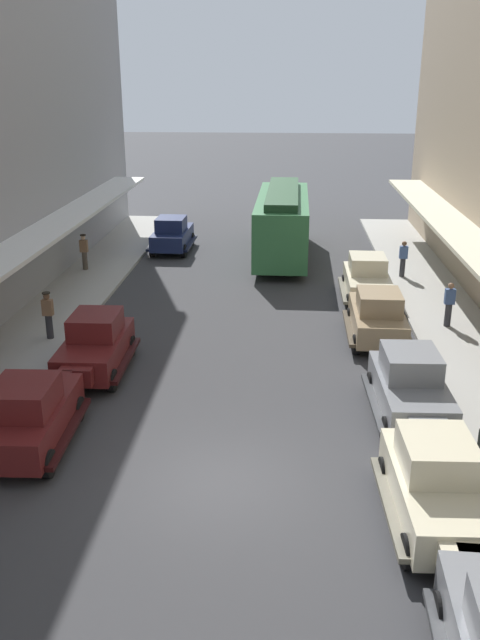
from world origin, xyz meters
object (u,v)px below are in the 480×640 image
parked_car_1 (437,483)px  pedestrian_2 (403,259)px  parked_car_4 (95,343)px  pedestrian_3 (84,252)px  streetcar (282,221)px  parked_car_2 (377,315)px  parked_car_0 (367,278)px  parked_car_3 (172,233)px  parked_car_7 (29,413)px  parked_car_6 (410,385)px  pedestrian_1 (48,315)px  pedestrian_0 (449,304)px

parked_car_1 → pedestrian_2: size_ratio=2.62×
parked_car_4 → pedestrian_3: (-3.59, 11.14, 0.07)m
streetcar → parked_car_2: bearing=-73.0°
parked_car_0 → parked_car_3: 12.14m
parked_car_3 → parked_car_7: size_ratio=0.99×
parked_car_1 → parked_car_6: 4.70m
parked_car_2 → parked_car_4: same height
parked_car_6 → streetcar: (-3.67, 17.00, 0.96)m
parked_car_0 → parked_car_4: size_ratio=1.00×
pedestrian_3 → parked_car_2: bearing=-31.7°
parked_car_2 → pedestrian_2: (2.06, 7.68, 0.05)m
parked_car_1 → parked_car_7: size_ratio=1.00×
pedestrian_1 → pedestrian_3: (-1.31, 8.83, 0.00)m
parked_car_4 → pedestrian_0: parked_car_4 is taller
pedestrian_1 → streetcar: bearing=57.3°
pedestrian_2 → streetcar: bearing=146.6°
parked_car_6 → pedestrian_3: parked_car_6 is taller
parked_car_2 → parked_car_7: same height
parked_car_1 → parked_car_4: bearing=142.1°
pedestrian_0 → parked_car_3: bearing=137.4°
parked_car_2 → pedestrian_1: size_ratio=2.56×
parked_car_0 → parked_car_7: 15.77m
parked_car_7 → pedestrian_1: 7.23m
parked_car_6 → pedestrian_0: (2.51, 6.91, 0.05)m
parked_car_3 → pedestrian_1: bearing=-99.1°
parked_car_2 → parked_car_7: 12.38m
pedestrian_1 → parked_car_0: bearing=25.7°
parked_car_4 → streetcar: bearing=68.9°
parked_car_1 → pedestrian_0: (2.74, 11.60, 0.05)m
parked_car_2 → parked_car_7: size_ratio=0.99×
pedestrian_3 → parked_car_7: bearing=-78.5°
parked_car_6 → pedestrian_2: 13.48m
parked_car_6 → pedestrian_2: size_ratio=2.62×
parked_car_1 → parked_car_3: same height
parked_car_4 → pedestrian_3: 11.71m
parked_car_3 → pedestrian_2: parked_car_3 is taller
parked_car_0 → parked_car_4: (-9.22, -7.85, 0.00)m
parked_car_3 → parked_car_0: bearing=-39.4°
parked_car_0 → streetcar: (-3.59, 6.78, 0.96)m
parked_car_1 → parked_car_7: 9.75m
parked_car_4 → pedestrian_2: 15.66m
parked_car_6 → parked_car_7: bearing=-166.6°
parked_car_0 → streetcar: 7.73m
parked_car_2 → pedestrian_0: size_ratio=2.60×
parked_car_1 → pedestrian_0: 11.92m
parked_car_0 → pedestrian_3: size_ratio=2.56×
parked_car_6 → pedestrian_3: size_ratio=2.58×
parked_car_3 → pedestrian_2: 12.20m
parked_car_2 → parked_car_6: 5.68m
parked_car_7 → pedestrian_2: size_ratio=2.63×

